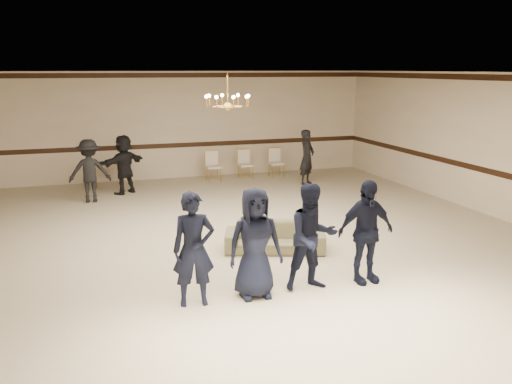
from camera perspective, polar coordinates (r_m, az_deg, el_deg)
room at (r=9.91m, az=-1.40°, el=3.06°), size 12.01×14.01×3.21m
chair_rail at (r=16.73m, az=-8.33°, el=4.86°), size 12.00×0.02×0.14m
crown_molding at (r=16.58m, az=-8.56°, el=11.99°), size 12.00×0.02×0.14m
chandelier at (r=10.73m, az=-3.00°, el=10.65°), size 0.94×0.94×0.89m
boy_a at (r=7.68m, az=-6.54°, el=-5.97°), size 0.63×0.45×1.63m
boy_b at (r=7.90m, az=-0.11°, el=-5.36°), size 0.81×0.54×1.63m
boy_c at (r=8.21m, az=5.90°, el=-4.72°), size 0.80×0.63×1.63m
boy_d at (r=8.60m, az=11.40°, el=-4.09°), size 0.98×0.45×1.63m
settee at (r=10.01m, az=1.99°, el=-4.71°), size 1.94×1.26×0.53m
adult_left at (r=14.17m, az=-17.02°, el=2.13°), size 1.05×0.64×1.58m
adult_mid at (r=14.89m, az=-13.63°, el=2.83°), size 1.47×1.21×1.58m
adult_right at (r=15.73m, az=5.36°, el=3.65°), size 0.68×0.66×1.58m
banquet_chair_left at (r=16.20m, az=-4.50°, el=2.69°), size 0.43×0.43×0.88m
banquet_chair_mid at (r=16.46m, az=-1.11°, el=2.88°), size 0.44×0.44×0.88m
banquet_chair_right at (r=16.78m, az=2.16°, el=3.07°), size 0.43×0.43×0.88m
console_table at (r=15.99m, az=-15.17°, el=1.82°), size 0.85×0.38×0.70m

